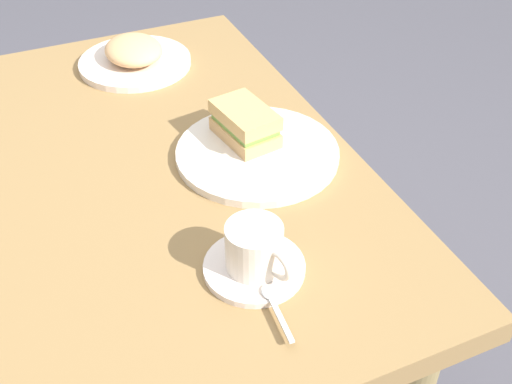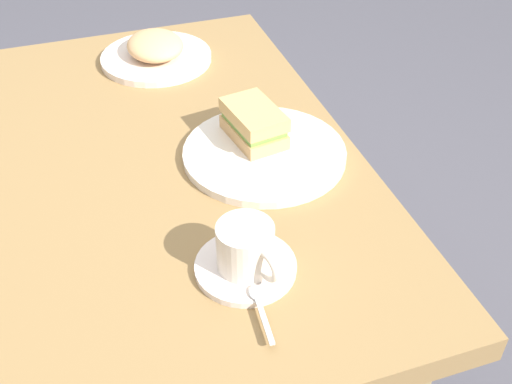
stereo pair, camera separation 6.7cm
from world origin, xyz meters
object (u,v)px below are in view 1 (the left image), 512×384
Objects in this scene: coffee_cup at (255,247)px; spoon at (273,303)px; dining_table at (141,229)px; side_plate at (135,62)px; sandwich_plate at (257,153)px; sandwich_front at (245,124)px; coffee_saucer at (254,267)px.

coffee_cup is 0.08m from spoon.
side_plate reaches higher than dining_table.
dining_table is 3.68× the size of sandwich_plate.
sandwich_front reaches higher than dining_table.
sandwich_front reaches higher than spoon.
side_plate is at bearing -1.21° from spoon.
coffee_cup is at bearing -161.53° from coffee_saucer.
coffee_saucer is at bearing -162.14° from dining_table.
sandwich_front is 1.32× the size of spoon.
spoon is at bearing 159.49° from sandwich_plate.
side_plate is (0.36, 0.10, -0.04)m from sandwich_front.
dining_table is at bearing 17.86° from coffee_cup.
spoon is (-0.36, 0.11, -0.03)m from sandwich_front.
coffee_cup is at bearing 179.24° from side_plate.
sandwich_front reaches higher than side_plate.
side_plate reaches higher than coffee_saucer.
sandwich_front is 0.56× the size of side_plate.
coffee_cup is at bearing -162.14° from dining_table.
sandwich_front is 0.37m from side_plate.
coffee_cup is (-0.00, -0.00, 0.04)m from coffee_saucer.
spoon is (-0.37, -0.09, 0.15)m from dining_table.
sandwich_plate is at bearing -172.31° from sandwich_front.
dining_table is 7.85× the size of sandwich_front.
coffee_saucer is at bearing 155.08° from sandwich_plate.
coffee_saucer is 0.64m from side_plate.
dining_table is at bearing 86.78° from sandwich_front.
dining_table is 0.36m from coffee_cup.
coffee_cup is at bearing 159.47° from sandwich_front.
spoon reaches higher than sandwich_plate.
coffee_cup is (-0.24, 0.11, 0.04)m from sandwich_plate.
dining_table is 4.38× the size of side_plate.
coffee_cup is at bearing 155.37° from sandwich_plate.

